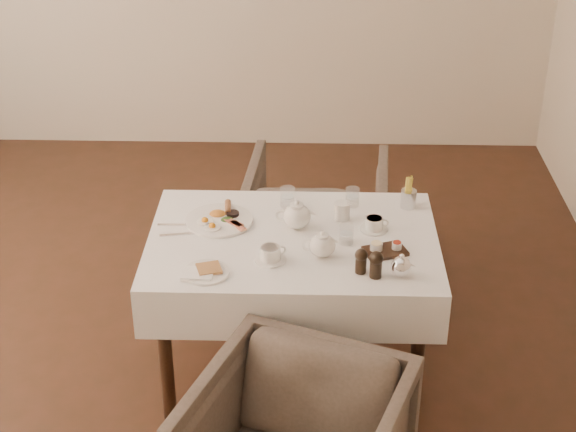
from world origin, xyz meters
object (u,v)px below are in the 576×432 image
(armchair_far, at_px, (316,223))
(table, at_px, (293,260))
(teapot_centre, at_px, (297,214))
(breakfast_plate, at_px, (220,219))

(armchair_far, bearing_deg, table, 87.04)
(table, distance_m, armchair_far, 0.90)
(table, height_order, teapot_centre, teapot_centre)
(armchair_far, bearing_deg, teapot_centre, 87.28)
(armchair_far, relative_size, teapot_centre, 4.40)
(teapot_centre, bearing_deg, armchair_far, 80.78)
(armchair_far, distance_m, breakfast_plate, 0.93)
(armchair_far, xyz_separation_m, breakfast_plate, (-0.45, -0.70, 0.42))
(breakfast_plate, bearing_deg, armchair_far, 77.26)
(armchair_far, xyz_separation_m, teapot_centre, (-0.09, -0.75, 0.48))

